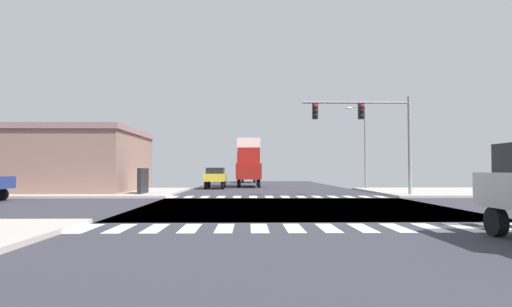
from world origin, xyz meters
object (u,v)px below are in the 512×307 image
Objects in this scene: traffic_signal_mast at (367,122)px; sedan_crossing_2 at (215,176)px; street_lamp at (362,139)px; bank_building at (39,161)px; suv_queued_2 at (248,172)px; box_truck_leading_1 at (249,161)px.

sedan_crossing_2 is (-10.51, 11.82, -3.61)m from traffic_signal_mast.
street_lamp reaches higher than sedan_crossing_2.
bank_building is at bearing 25.67° from sedan_crossing_2.
traffic_signal_mast reaches higher than sedan_crossing_2.
suv_queued_2 is (15.84, 25.04, -0.98)m from bank_building.
sedan_crossing_2 is 0.60× the size of box_truck_leading_1.
street_lamp is 0.99× the size of box_truck_leading_1.
street_lamp is 12.02m from box_truck_leading_1.
sedan_crossing_2 is 19.11m from suv_queued_2.
bank_building is at bearing 34.05° from box_truck_leading_1.
street_lamp is 25.88m from bank_building.
traffic_signal_mast is at bearing -13.59° from bank_building.
box_truck_leading_1 is at bearing 34.05° from bank_building.
street_lamp is 1.66× the size of sedan_crossing_2.
street_lamp is at bearing 144.50° from box_truck_leading_1.
street_lamp reaches higher than bank_building.
traffic_signal_mast reaches higher than box_truck_leading_1.
box_truck_leading_1 is (15.84, 10.71, 0.19)m from bank_building.
street_lamp is 23.52m from suv_queued_2.
traffic_signal_mast is 16.22m from sedan_crossing_2.
bank_building is 14.30m from sedan_crossing_2.
traffic_signal_mast is 18.12m from box_truck_leading_1.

